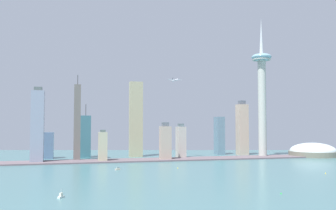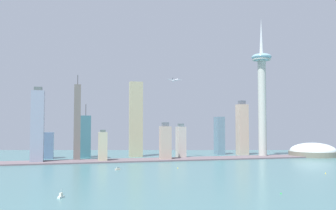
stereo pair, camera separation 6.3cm
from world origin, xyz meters
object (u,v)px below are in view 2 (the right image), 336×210
observation_tower (262,86)px  channel_buoy_2 (178,168)px  skyscraper_3 (103,147)px  skyscraper_9 (85,136)px  skyscraper_5 (181,142)px  boat_1 (118,169)px  skyscraper_4 (49,145)px  skyscraper_1 (165,142)px  skyscraper_7 (136,119)px  channel_buoy_1 (326,173)px  skyscraper_2 (77,122)px  channel_buoy_0 (281,193)px  stadium_dome (313,152)px  airplane (175,80)px  skyscraper_0 (242,129)px  boat_4 (61,196)px  skyscraper_8 (37,126)px  skyscraper_6 (219,136)px

observation_tower → channel_buoy_2: (-233.92, -154.73, -149.77)m
skyscraper_3 → skyscraper_9: (-27.32, 99.42, 15.58)m
skyscraper_5 → skyscraper_9: size_ratio=0.63×
boat_1 → channel_buoy_2: 93.78m
skyscraper_3 → skyscraper_4: size_ratio=1.11×
skyscraper_1 → skyscraper_4: 239.00m
skyscraper_7 → channel_buoy_1: bearing=-58.0°
skyscraper_2 → channel_buoy_2: bearing=-48.8°
skyscraper_3 → skyscraper_5: bearing=12.3°
skyscraper_3 → boat_1: size_ratio=6.96×
channel_buoy_0 → channel_buoy_2: bearing=99.6°
skyscraper_4 → skyscraper_2: bearing=-46.6°
stadium_dome → airplane: (-302.56, 27.60, 149.95)m
skyscraper_4 → skyscraper_7: 184.64m
observation_tower → skyscraper_2: 393.34m
channel_buoy_0 → airplane: (3.14, 397.82, 158.93)m
observation_tower → skyscraper_0: observation_tower is taller
skyscraper_9 → airplane: 220.79m
skyscraper_2 → boat_1: (57.58, -167.02, -71.09)m
boat_1 → channel_buoy_1: 300.64m
stadium_dome → skyscraper_9: skyscraper_9 is taller
boat_1 → boat_4: size_ratio=0.98×
skyscraper_4 → skyscraper_1: bearing=-23.8°
skyscraper_7 → skyscraper_8: (-193.01, -78.17, -13.92)m
observation_tower → skyscraper_2: size_ratio=1.81×
observation_tower → channel_buoy_1: bearing=-100.9°
skyscraper_8 → skyscraper_9: skyscraper_8 is taller
stadium_dome → boat_4: (-517.46, -334.96, -8.02)m
skyscraper_1 → airplane: 133.06m
channel_buoy_1 → skyscraper_0: bearing=84.6°
boat_1 → channel_buoy_1: bearing=130.1°
skyscraper_7 → airplane: (70.71, -57.08, 79.68)m
skyscraper_6 → boat_1: bearing=-138.9°
skyscraper_5 → boat_4: bearing=-122.0°
channel_buoy_2 → skyscraper_2: bearing=131.2°
observation_tower → channel_buoy_2: observation_tower is taller
skyscraper_8 → boat_1: 199.45m
channel_buoy_1 → airplane: airplane is taller
skyscraper_6 → skyscraper_8: (-388.49, -88.29, 23.00)m
boat_1 → skyscraper_0: bearing=-172.9°
skyscraper_7 → skyscraper_8: skyscraper_7 is taller
skyscraper_7 → boat_1: (-65.49, -217.30, -78.46)m
skyscraper_4 → skyscraper_3: bearing=-43.8°
skyscraper_3 → skyscraper_4: (-99.33, 95.38, -1.58)m
skyscraper_6 → skyscraper_8: skyscraper_8 is taller
observation_tower → boat_1: size_ratio=35.17×
skyscraper_4 → channel_buoy_1: skyscraper_4 is taller
skyscraper_1 → skyscraper_7: size_ratio=0.46×
skyscraper_3 → channel_buoy_0: (144.85, -365.87, -27.33)m
skyscraper_9 → channel_buoy_1: size_ratio=63.87×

